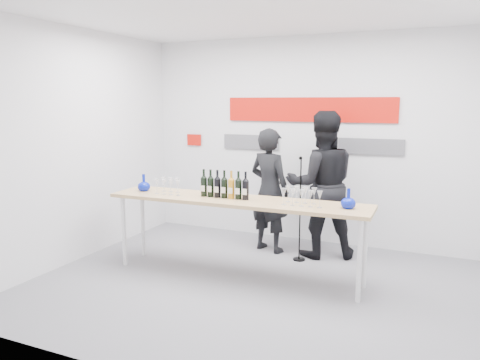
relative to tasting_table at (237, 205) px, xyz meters
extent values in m
plane|color=slate|center=(0.34, -0.22, -0.87)|extent=(5.00, 5.00, 0.00)
cube|color=silver|center=(0.34, 1.78, 0.63)|extent=(5.00, 0.04, 3.00)
cube|color=red|center=(0.34, 1.75, 1.08)|extent=(2.50, 0.02, 0.35)
cube|color=#59595E|center=(-0.56, 1.75, 0.58)|extent=(0.90, 0.02, 0.22)
cube|color=#59595E|center=(1.24, 1.75, 0.58)|extent=(0.90, 0.02, 0.22)
cube|color=red|center=(-1.56, 1.75, 0.58)|extent=(0.25, 0.02, 0.18)
cube|color=tan|center=(0.00, 0.00, 0.05)|extent=(3.15, 0.71, 0.04)
cylinder|color=silver|center=(-1.46, -0.25, -0.42)|extent=(0.05, 0.05, 0.90)
cylinder|color=silver|center=(1.47, -0.17, -0.42)|extent=(0.05, 0.05, 0.90)
cylinder|color=silver|center=(-1.47, 0.17, -0.42)|extent=(0.05, 0.05, 0.90)
cylinder|color=silver|center=(1.46, 0.25, -0.42)|extent=(0.05, 0.05, 0.90)
imported|color=black|center=(0.01, 1.07, -0.01)|extent=(0.72, 0.58, 1.71)
imported|color=black|center=(0.72, 1.14, 0.11)|extent=(1.17, 1.07, 1.95)
cylinder|color=black|center=(0.52, 0.84, -0.86)|extent=(0.16, 0.16, 0.02)
cylinder|color=black|center=(0.52, 0.84, -0.20)|extent=(0.02, 0.02, 1.34)
sphere|color=black|center=(0.52, 0.82, 0.49)|extent=(0.04, 0.04, 0.04)
camera|label=1|loc=(2.22, -4.87, 1.20)|focal=35.00mm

